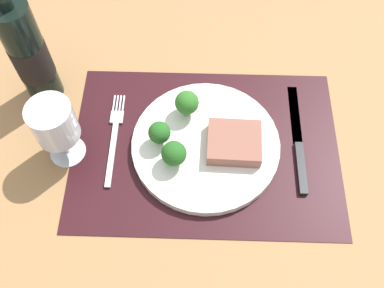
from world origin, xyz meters
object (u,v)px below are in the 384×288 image
wine_bottle (29,54)px  wine_glass (55,125)px  fork (114,137)px  knife (299,146)px  plate (206,145)px  steak (234,143)px

wine_bottle → wine_glass: size_ratio=2.20×
fork → wine_glass: wine_glass is taller
knife → wine_glass: (-41.41, -2.04, 8.49)cm
plate → wine_bottle: wine_bottle is taller
knife → fork: bearing=177.2°
plate → wine_bottle: (-31.02, 11.68, 9.84)cm
steak → wine_glass: bearing=-178.2°
fork → wine_bottle: (-14.37, 10.26, 10.39)cm
wine_glass → knife: bearing=2.8°
steak → wine_glass: wine_glass is taller
fork → plate: bearing=-5.2°
steak → wine_bottle: size_ratio=0.31×
plate → wine_bottle: bearing=159.4°
fork → wine_bottle: bearing=144.2°
wine_bottle → wine_glass: 14.76cm
fork → wine_bottle: 20.49cm
knife → wine_glass: bearing=-178.5°
fork → wine_bottle: size_ratio=0.65×
wine_glass → steak: bearing=1.8°
wine_glass → wine_bottle: bearing=115.7°
plate → wine_glass: 25.98cm
fork → knife: 33.40cm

